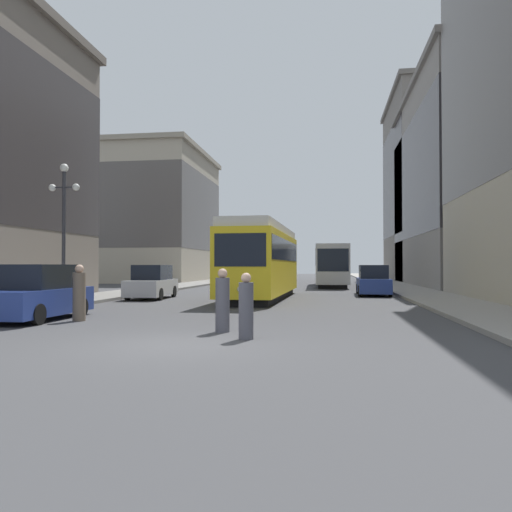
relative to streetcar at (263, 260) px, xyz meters
The scene contains 15 objects.
ground_plane 15.99m from the streetcar, 89.64° to the right, with size 200.00×200.00×0.00m, color #424244.
sidewalk_left 25.82m from the streetcar, 110.27° to the left, with size 3.31×120.00×0.15m, color gray.
sidewalk_right 25.89m from the streetcar, 69.31° to the left, with size 3.31×120.00×0.15m, color gray.
streetcar is the anchor object (origin of this frame).
transit_bus 17.43m from the streetcar, 77.80° to the left, with size 2.89×12.11×3.45m.
parked_car_left_near 12.94m from the streetcar, 117.56° to the right, with size 1.92×4.43×1.82m.
parked_car_left_mid 6.13m from the streetcar, behind, with size 2.08×4.59×1.82m.
parked_car_right_far 7.54m from the streetcar, 34.02° to the left, with size 1.95×4.80×1.82m.
pedestrian_crossing_near 13.62m from the streetcar, 87.09° to the right, with size 0.38×0.38×1.70m.
pedestrian_crossing_far 14.92m from the streetcar, 84.08° to the right, with size 0.36×0.36×1.61m.
pedestrian_on_sidewalk 12.45m from the streetcar, 111.03° to the right, with size 0.41×0.41×1.82m.
lamp_post_left_near 10.35m from the streetcar, 140.74° to the right, with size 1.41×0.36×6.06m.
building_left_midblock 34.20m from the streetcar, 122.08° to the left, with size 15.31×17.24×14.75m.
building_right_corner 25.89m from the streetcar, 49.56° to the left, with size 11.40×23.39×17.64m.
building_right_far 37.94m from the streetcar, 64.16° to the left, with size 11.21×18.00×21.33m.
Camera 1 is at (3.41, -10.95, 1.78)m, focal length 35.34 mm.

